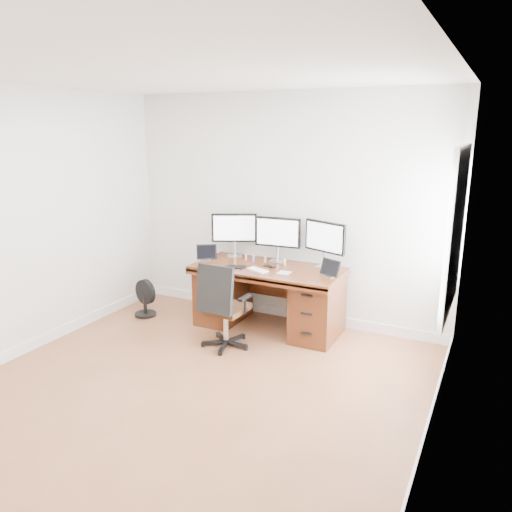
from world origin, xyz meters
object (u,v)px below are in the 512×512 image
at_px(desk, 269,295).
at_px(monitor_center, 278,234).
at_px(floor_fan, 145,299).
at_px(office_chair, 223,320).
at_px(keyboard, 258,270).

xyz_separation_m(desk, monitor_center, (0.00, 0.24, 0.68)).
bearing_deg(floor_fan, office_chair, -1.86).
xyz_separation_m(desk, keyboard, (-0.04, -0.21, 0.36)).
bearing_deg(monitor_center, desk, -94.75).
xyz_separation_m(floor_fan, keyboard, (1.51, 0.13, 0.53)).
bearing_deg(keyboard, office_chair, -87.77).
distance_m(office_chair, floor_fan, 1.40).
relative_size(monitor_center, keyboard, 2.19).
bearing_deg(desk, floor_fan, -167.65).
distance_m(floor_fan, monitor_center, 1.86).
height_order(office_chair, floor_fan, office_chair).
bearing_deg(office_chair, keyboard, 73.85).
distance_m(desk, keyboard, 0.42).
bearing_deg(floor_fan, desk, 25.62).
bearing_deg(office_chair, floor_fan, 167.29).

